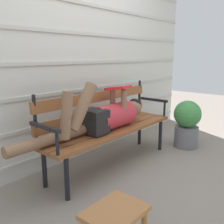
% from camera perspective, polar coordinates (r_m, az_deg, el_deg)
% --- Properties ---
extents(ground_plane, '(12.00, 12.00, 0.00)m').
position_cam_1_polar(ground_plane, '(2.84, 0.89, -12.36)').
color(ground_plane, gray).
extents(house_siding, '(4.56, 0.08, 2.59)m').
position_cam_1_polar(house_siding, '(2.97, -7.80, 14.34)').
color(house_siding, beige).
rests_on(house_siding, ground).
extents(park_bench, '(1.75, 0.43, 0.88)m').
position_cam_1_polar(park_bench, '(2.75, -1.04, -2.42)').
color(park_bench, brown).
rests_on(park_bench, ground).
extents(reclining_person, '(1.67, 0.26, 0.54)m').
position_cam_1_polar(reclining_person, '(2.60, -1.63, -0.87)').
color(reclining_person, '#B72D38').
extents(footstool, '(0.37, 0.29, 0.30)m').
position_cam_1_polar(footstool, '(1.65, 0.69, -23.28)').
color(footstool, '#9E6638').
rests_on(footstool, ground).
extents(potted_plant, '(0.36, 0.36, 0.63)m').
position_cam_1_polar(potted_plant, '(3.46, 16.78, -2.33)').
color(potted_plant, slate).
rests_on(potted_plant, ground).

